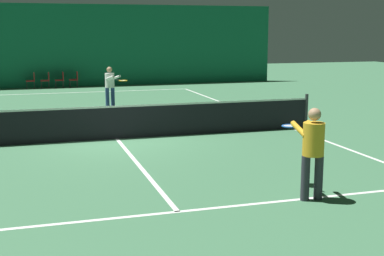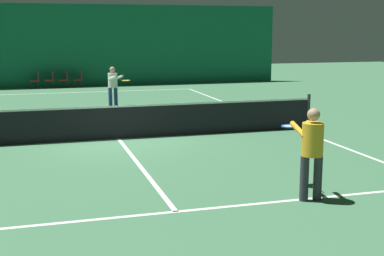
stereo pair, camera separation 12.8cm
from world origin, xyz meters
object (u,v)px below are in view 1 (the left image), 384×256
(player_near, at_px, (312,146))
(player_far, at_px, (110,84))
(courtside_chair_2, at_px, (61,79))
(courtside_chair_3, at_px, (75,78))
(courtside_chair_0, at_px, (32,79))
(courtside_chair_1, at_px, (46,79))
(tennis_net, at_px, (117,121))

(player_near, relative_size, player_far, 1.05)
(player_far, relative_size, courtside_chair_2, 1.90)
(courtside_chair_2, distance_m, courtside_chair_3, 0.73)
(player_far, bearing_deg, courtside_chair_0, 176.86)
(courtside_chair_1, distance_m, courtside_chair_2, 0.73)
(courtside_chair_3, bearing_deg, player_far, 5.16)
(tennis_net, height_order, courtside_chair_3, tennis_net)
(player_near, relative_size, courtside_chair_3, 2.00)
(player_near, xyz_separation_m, courtside_chair_0, (-4.63, 20.74, -0.49))
(courtside_chair_3, bearing_deg, player_near, 6.68)
(tennis_net, xyz_separation_m, player_far, (0.78, 6.35, 0.42))
(player_far, bearing_deg, courtside_chair_1, 172.07)
(tennis_net, height_order, player_near, player_near)
(player_far, bearing_deg, courtside_chair_2, 167.06)
(courtside_chair_1, height_order, courtside_chair_3, same)
(tennis_net, bearing_deg, courtside_chair_3, 89.74)
(player_near, bearing_deg, courtside_chair_0, 15.27)
(tennis_net, relative_size, courtside_chair_0, 14.29)
(courtside_chair_2, bearing_deg, courtside_chair_0, -90.00)
(player_near, bearing_deg, courtside_chair_2, 11.35)
(courtside_chair_2, bearing_deg, player_far, 10.34)
(player_near, xyz_separation_m, courtside_chair_3, (-2.43, 20.74, -0.49))
(courtside_chair_0, distance_m, courtside_chair_1, 0.73)
(courtside_chair_0, bearing_deg, courtside_chair_2, 90.00)
(tennis_net, height_order, courtside_chair_1, tennis_net)
(player_near, height_order, courtside_chair_3, player_near)
(courtside_chair_0, height_order, courtside_chair_3, same)
(courtside_chair_0, relative_size, courtside_chair_1, 1.00)
(courtside_chair_0, bearing_deg, courtside_chair_3, 90.00)
(player_far, xyz_separation_m, courtside_chair_1, (-2.19, 7.97, -0.45))
(tennis_net, relative_size, courtside_chair_1, 14.29)
(courtside_chair_0, xyz_separation_m, courtside_chair_3, (2.20, 0.00, 0.00))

